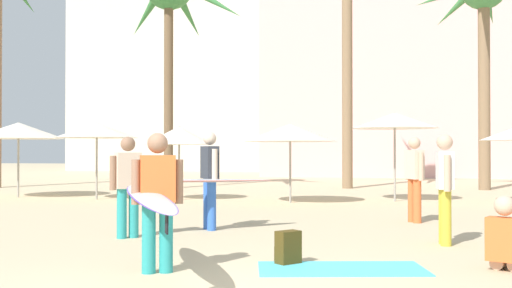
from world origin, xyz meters
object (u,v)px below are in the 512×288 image
(person_mid_left, at_px, (154,197))
(person_far_left, at_px, (508,243))
(cafe_umbrella_2, at_px, (290,133))
(beach_towel, at_px, (342,269))
(person_near_right, at_px, (208,178))
(cafe_umbrella_4, at_px, (97,130))
(palm_tree_left, at_px, (483,5))
(cafe_umbrella_1, at_px, (395,121))
(person_mid_center, at_px, (414,176))
(cafe_umbrella_0, at_px, (179,135))
(cafe_umbrella_5, at_px, (18,131))
(person_mid_right, at_px, (128,183))
(backpack, at_px, (288,248))
(person_far_right, at_px, (445,184))

(person_mid_left, relative_size, person_far_left, 2.77)
(cafe_umbrella_2, bearing_deg, person_far_left, -68.80)
(beach_towel, distance_m, person_near_right, 4.09)
(cafe_umbrella_4, height_order, person_far_left, cafe_umbrella_4)
(palm_tree_left, xyz_separation_m, cafe_umbrella_1, (-3.64, -5.66, -4.51))
(cafe_umbrella_1, xyz_separation_m, person_near_right, (-3.79, -6.86, -1.33))
(person_mid_left, distance_m, person_mid_center, 6.68)
(beach_towel, xyz_separation_m, person_mid_left, (-2.12, -0.67, 0.89))
(palm_tree_left, height_order, person_mid_left, palm_tree_left)
(palm_tree_left, distance_m, cafe_umbrella_0, 12.52)
(person_mid_center, relative_size, person_far_left, 1.78)
(cafe_umbrella_5, bearing_deg, cafe_umbrella_4, -8.74)
(cafe_umbrella_2, bearing_deg, palm_tree_left, 45.19)
(cafe_umbrella_5, height_order, person_mid_right, cafe_umbrella_5)
(cafe_umbrella_2, height_order, backpack, cafe_umbrella_2)
(cafe_umbrella_5, xyz_separation_m, person_mid_left, (7.82, -10.63, -1.16))
(cafe_umbrella_0, height_order, person_far_right, cafe_umbrella_0)
(person_mid_right, bearing_deg, palm_tree_left, -70.48)
(cafe_umbrella_2, height_order, person_mid_left, cafe_umbrella_2)
(cafe_umbrella_5, xyz_separation_m, beach_towel, (9.94, -9.95, -2.04))
(person_far_right, bearing_deg, backpack, 41.85)
(backpack, distance_m, person_mid_right, 3.46)
(person_mid_center, bearing_deg, cafe_umbrella_5, -47.87)
(cafe_umbrella_4, relative_size, person_near_right, 1.04)
(cafe_umbrella_4, relative_size, person_mid_left, 0.91)
(backpack, distance_m, person_far_right, 3.00)
(person_mid_right, distance_m, person_far_right, 5.01)
(person_mid_left, bearing_deg, person_far_left, -99.27)
(cafe_umbrella_1, bearing_deg, cafe_umbrella_0, -176.50)
(person_far_left, bearing_deg, person_near_right, 84.75)
(person_mid_center, bearing_deg, cafe_umbrella_2, -79.74)
(backpack, xyz_separation_m, person_far_right, (2.20, 1.90, 0.71))
(cafe_umbrella_2, bearing_deg, person_far_right, -66.95)
(person_near_right, bearing_deg, person_far_left, -67.23)
(cafe_umbrella_5, relative_size, person_far_left, 2.89)
(backpack, bearing_deg, person_mid_left, 76.18)
(cafe_umbrella_0, bearing_deg, cafe_umbrella_4, -176.59)
(cafe_umbrella_1, height_order, person_mid_right, cafe_umbrella_1)
(person_mid_right, bearing_deg, person_far_left, -146.91)
(cafe_umbrella_2, xyz_separation_m, cafe_umbrella_5, (-8.48, 0.79, 0.13))
(person_near_right, xyz_separation_m, person_far_left, (4.36, -2.91, -0.63))
(cafe_umbrella_4, xyz_separation_m, person_mid_right, (3.74, -7.42, -1.12))
(backpack, bearing_deg, person_far_left, -134.04)
(cafe_umbrella_2, height_order, person_mid_right, cafe_umbrella_2)
(palm_tree_left, bearing_deg, person_mid_right, -122.08)
(palm_tree_left, distance_m, person_near_right, 15.68)
(cafe_umbrella_4, distance_m, person_far_right, 11.52)
(person_mid_right, bearing_deg, cafe_umbrella_2, -54.35)
(person_far_left, bearing_deg, beach_towel, 126.81)
(beach_towel, relative_size, backpack, 4.73)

